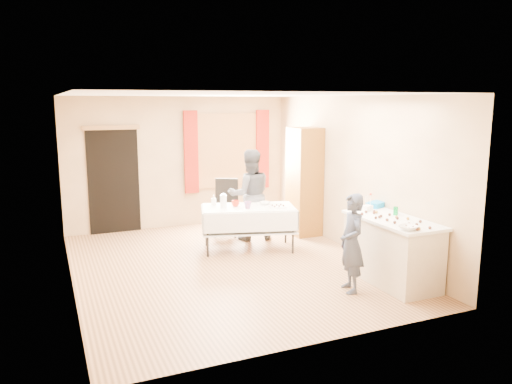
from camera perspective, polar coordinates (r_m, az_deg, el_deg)
name	(u,v)px	position (r m, az deg, el deg)	size (l,w,h in m)	color
floor	(227,266)	(7.83, -3.34, -8.44)	(4.50, 5.50, 0.02)	#9E7047
ceiling	(225,94)	(7.41, -3.55, 11.11)	(4.50, 5.50, 0.02)	white
wall_back	(179,162)	(10.12, -8.74, 3.39)	(4.50, 0.02, 2.60)	tan
wall_front	(319,224)	(5.05, 7.24, -3.62)	(4.50, 0.02, 2.60)	tan
wall_left	(66,194)	(7.08, -20.91, -0.17)	(0.02, 5.50, 2.60)	tan
wall_right	(353,174)	(8.53, 11.01, 2.02)	(0.02, 5.50, 2.60)	tan
window_frame	(227,151)	(10.35, -3.34, 4.76)	(1.32, 0.06, 1.52)	olive
window_pane	(227,151)	(10.34, -3.31, 4.75)	(1.20, 0.02, 1.40)	white
curtain_left	(191,152)	(10.07, -7.43, 4.53)	(0.28, 0.06, 1.65)	maroon
curtain_right	(262,149)	(10.60, 0.74, 4.90)	(0.28, 0.06, 1.65)	maroon
doorway	(114,181)	(9.89, -15.95, 1.19)	(0.95, 0.04, 2.00)	black
door_lintel	(111,128)	(9.76, -16.23, 7.08)	(1.05, 0.06, 0.08)	olive
cabinet	(304,182)	(9.44, 5.54, 1.19)	(0.50, 0.60, 2.03)	brown
counter	(391,250)	(7.27, 15.21, -6.45)	(0.71, 1.49, 0.91)	beige
party_table	(248,224)	(8.50, -0.87, -3.69)	(1.73, 1.20, 0.75)	black
chair	(226,218)	(9.47, -3.42, -3.04)	(0.58, 0.58, 1.06)	black
girl	(352,243)	(6.73, 10.88, -5.75)	(0.41, 0.54, 1.33)	#262C40
woman	(250,195)	(9.05, -0.70, -0.33)	(0.91, 0.77, 1.66)	black
soda_can	(396,211)	(7.37, 15.66, -2.09)	(0.07, 0.07, 0.12)	#079535
mixing_bowl	(408,228)	(6.58, 16.98, -3.92)	(0.27, 0.27, 0.06)	white
foam_block	(367,208)	(7.56, 12.62, -1.81)	(0.15, 0.10, 0.08)	white
blue_basket	(376,204)	(7.85, 13.57, -1.40)	(0.30, 0.20, 0.08)	#0773C4
pitcher	(223,202)	(8.30, -3.75, -1.13)	(0.11, 0.11, 0.22)	silver
cup_red	(236,203)	(8.44, -2.36, -1.32)	(0.16, 0.16, 0.10)	red
cup_rainbow	(248,205)	(8.28, -0.96, -1.49)	(0.17, 0.17, 0.12)	red
small_bowl	(265,203)	(8.59, 1.01, -1.29)	(0.17, 0.17, 0.05)	white
pastry_tray	(278,207)	(8.38, 2.51, -1.70)	(0.28, 0.20, 0.02)	white
bottle	(214,200)	(8.57, -4.85, -0.92)	(0.09, 0.10, 0.17)	white
cake_balls	(396,220)	(6.99, 15.74, -3.10)	(0.52, 1.13, 0.04)	#3F2314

